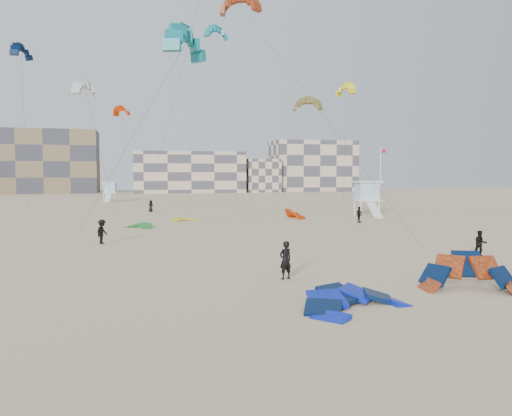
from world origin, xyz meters
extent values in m
plane|color=beige|center=(0.00, 0.00, 0.00)|extent=(320.00, 320.00, 0.00)
imported|color=black|center=(1.58, 3.48, 0.95)|extent=(0.81, 0.66, 1.90)
imported|color=black|center=(15.67, 7.24, 0.82)|extent=(0.99, 0.91, 1.64)
imported|color=black|center=(-8.07, 18.90, 0.92)|extent=(1.15, 1.37, 1.84)
imported|color=black|center=(18.06, 29.89, 0.88)|extent=(0.52, 1.06, 1.75)
imported|color=black|center=(-3.48, 51.46, 0.82)|extent=(0.94, 0.80, 1.63)
imported|color=black|center=(30.87, 52.03, 0.78)|extent=(0.80, 1.51, 1.55)
cylinder|color=#3F3F3F|center=(-5.94, 18.03, 7.58)|extent=(7.71, 5.41, 13.17)
cylinder|color=#3F3F3F|center=(7.39, 16.75, 11.29)|extent=(5.85, 23.07, 20.60)
cylinder|color=#3F3F3F|center=(-9.07, 34.03, 7.76)|extent=(3.33, 8.59, 13.53)
cylinder|color=#3F3F3F|center=(-0.65, 45.68, 14.47)|extent=(7.00, 7.67, 26.94)
cylinder|color=#3F3F3F|center=(16.79, 34.79, 7.52)|extent=(1.98, 11.61, 13.06)
cylinder|color=#3F3F3F|center=(25.47, 50.89, 9.11)|extent=(3.46, 8.16, 16.24)
cylinder|color=#3F3F3F|center=(-18.19, 44.29, 10.47)|extent=(1.07, 3.94, 18.95)
cylinder|color=#3F3F3F|center=(8.63, 54.94, 13.60)|extent=(4.32, 0.32, 25.20)
cylinder|color=#3F3F3F|center=(-7.15, 58.40, 7.96)|extent=(0.72, 4.00, 13.93)
cube|color=white|center=(22.62, 37.37, 2.02)|extent=(3.37, 3.37, 0.15)
cube|color=#A5CEE1|center=(22.62, 37.37, 3.17)|extent=(2.77, 2.77, 2.16)
cube|color=white|center=(22.62, 37.37, 4.34)|extent=(3.49, 3.49, 0.17)
cube|color=white|center=(22.62, 34.46, 0.97)|extent=(1.45, 3.17, 1.79)
cube|color=white|center=(-10.29, 80.98, 1.75)|extent=(2.93, 2.93, 0.13)
cube|color=#A5CEE1|center=(-10.29, 80.98, 2.75)|extent=(2.41, 2.41, 1.87)
cube|color=white|center=(-10.29, 80.98, 3.76)|extent=(3.04, 3.04, 0.15)
cube|color=white|center=(-10.29, 78.46, 0.84)|extent=(1.27, 2.75, 1.55)
cylinder|color=white|center=(24.51, 37.52, 4.36)|extent=(0.11, 0.11, 8.71)
cube|color=#B51824|center=(24.84, 37.52, 8.17)|extent=(0.65, 0.02, 0.44)
cube|color=#756247|center=(-30.00, 134.00, 9.00)|extent=(28.00, 14.00, 18.00)
cube|color=beige|center=(10.00, 130.00, 6.00)|extent=(32.00, 16.00, 12.00)
cube|color=beige|center=(50.00, 132.00, 8.00)|extent=(26.00, 14.00, 16.00)
cube|color=beige|center=(32.00, 128.00, 5.00)|extent=(10.00, 10.00, 10.00)
camera|label=1|loc=(-5.62, -19.94, 5.15)|focal=35.00mm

